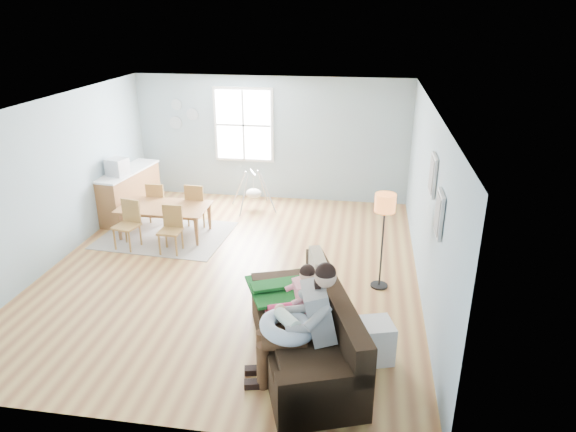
% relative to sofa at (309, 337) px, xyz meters
% --- Properties ---
extents(room, '(8.40, 9.40, 3.90)m').
position_rel_sofa_xyz_m(room, '(-1.51, 2.18, 2.09)').
color(room, '#9A5E36').
extents(window, '(1.32, 0.08, 1.62)m').
position_rel_sofa_xyz_m(window, '(-2.11, 5.64, 1.32)').
color(window, silver).
rests_on(window, room).
extents(pictures, '(0.05, 1.34, 0.74)m').
position_rel_sofa_xyz_m(pictures, '(1.45, 1.13, 1.52)').
color(pictures, silver).
rests_on(pictures, room).
extents(wall_plates, '(0.67, 0.02, 0.66)m').
position_rel_sofa_xyz_m(wall_plates, '(-3.52, 5.65, 1.50)').
color(wall_plates, '#97A7B5').
rests_on(wall_plates, room).
extents(sofa, '(1.69, 2.50, 0.93)m').
position_rel_sofa_xyz_m(sofa, '(0.00, 0.00, 0.00)').
color(sofa, black).
rests_on(sofa, room).
extents(green_throw, '(1.31, 1.21, 0.04)m').
position_rel_sofa_xyz_m(green_throw, '(-0.34, 0.70, 0.26)').
color(green_throw, '#14571C').
rests_on(green_throw, sofa).
extents(beige_pillow, '(0.29, 0.57, 0.55)m').
position_rel_sofa_xyz_m(beige_pillow, '(0.03, 0.65, 0.51)').
color(beige_pillow, '#C3B595').
rests_on(beige_pillow, sofa).
extents(father, '(1.10, 0.63, 1.49)m').
position_rel_sofa_xyz_m(father, '(-0.03, -0.36, 0.47)').
color(father, gray).
rests_on(father, sofa).
extents(nursing_pillow, '(0.76, 0.74, 0.26)m').
position_rel_sofa_xyz_m(nursing_pillow, '(-0.19, -0.42, 0.40)').
color(nursing_pillow, silver).
rests_on(nursing_pillow, father).
extents(infant, '(0.34, 0.40, 0.16)m').
position_rel_sofa_xyz_m(infant, '(-0.22, -0.38, 0.50)').
color(infant, white).
rests_on(infant, nursing_pillow).
extents(toddler, '(0.64, 0.47, 0.95)m').
position_rel_sofa_xyz_m(toddler, '(-0.15, 0.18, 0.46)').
color(toddler, white).
rests_on(toddler, sofa).
extents(floor_lamp, '(0.31, 0.31, 1.52)m').
position_rel_sofa_xyz_m(floor_lamp, '(0.88, 1.94, 0.93)').
color(floor_lamp, black).
rests_on(floor_lamp, room).
extents(storage_cube, '(0.56, 0.52, 0.51)m').
position_rel_sofa_xyz_m(storage_cube, '(0.76, 0.13, -0.08)').
color(storage_cube, white).
rests_on(storage_cube, room).
extents(rug, '(2.43, 1.91, 0.01)m').
position_rel_sofa_xyz_m(rug, '(-3.11, 3.27, -0.32)').
color(rug, '#9A948D').
rests_on(rug, room).
extents(dining_table, '(1.66, 0.94, 0.58)m').
position_rel_sofa_xyz_m(dining_table, '(-3.11, 3.27, -0.04)').
color(dining_table, brown).
rests_on(dining_table, rug).
extents(chair_sw, '(0.46, 0.46, 0.87)m').
position_rel_sofa_xyz_m(chair_sw, '(-3.56, 2.72, 0.16)').
color(chair_sw, brown).
rests_on(chair_sw, rug).
extents(chair_se, '(0.38, 0.38, 0.83)m').
position_rel_sofa_xyz_m(chair_se, '(-2.74, 2.66, 0.13)').
color(chair_se, brown).
rests_on(chair_se, rug).
extents(chair_nw, '(0.39, 0.39, 0.84)m').
position_rel_sofa_xyz_m(chair_nw, '(-3.48, 3.87, 0.14)').
color(chair_nw, brown).
rests_on(chair_nw, rug).
extents(chair_ne, '(0.41, 0.41, 0.88)m').
position_rel_sofa_xyz_m(chair_ne, '(-2.66, 3.81, 0.16)').
color(chair_ne, brown).
rests_on(chair_ne, rug).
extents(counter, '(0.71, 1.78, 0.97)m').
position_rel_sofa_xyz_m(counter, '(-4.21, 4.18, 0.16)').
color(counter, brown).
rests_on(counter, room).
extents(monitor, '(0.42, 0.41, 0.33)m').
position_rel_sofa_xyz_m(monitor, '(-4.24, 3.85, 0.80)').
color(monitor, '#B8B7BD').
rests_on(monitor, counter).
extents(baby_swing, '(1.07, 1.08, 0.82)m').
position_rel_sofa_xyz_m(baby_swing, '(-1.76, 4.89, 0.04)').
color(baby_swing, '#B8B7BD').
rests_on(baby_swing, room).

